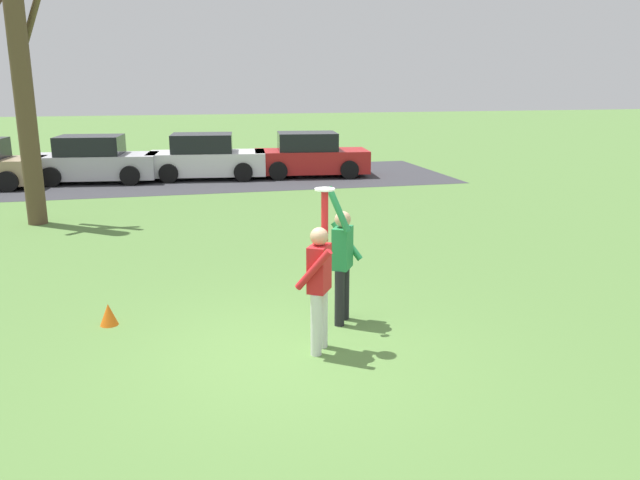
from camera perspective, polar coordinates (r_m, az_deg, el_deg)
ground_plane at (r=8.29m, az=-2.25°, el=-10.14°), size 120.00×120.00×0.00m
person_catcher at (r=8.00m, az=-0.07°, el=-3.52°), size 0.53×0.59×2.08m
person_defender at (r=8.96m, az=2.04°, el=-1.57°), size 0.62×0.66×2.04m
frisbee_disc at (r=7.94m, az=0.43°, el=4.60°), size 0.26×0.26×0.02m
parked_car_silver at (r=23.22m, az=-19.69°, el=6.74°), size 4.29×2.41×1.59m
parked_car_white at (r=23.06m, az=-10.27°, el=7.29°), size 4.29×2.41×1.59m
parked_car_red at (r=23.29m, az=-0.89°, el=7.59°), size 4.29×2.41×1.59m
parking_strip at (r=23.04m, az=-14.48°, el=5.25°), size 20.82×6.40×0.01m
bare_tree_tall at (r=16.70m, az=-25.27°, el=12.47°), size 1.50×1.09×6.37m
field_cone_orange at (r=9.60m, az=-18.56°, el=-6.39°), size 0.26×0.26×0.32m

